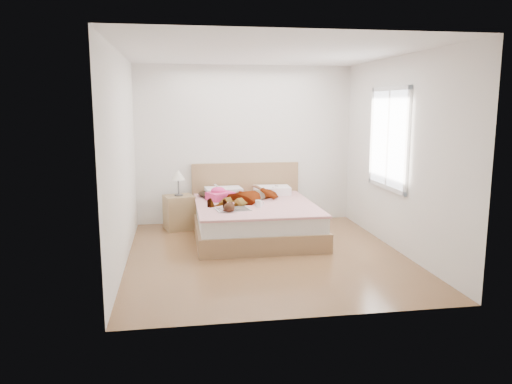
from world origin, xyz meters
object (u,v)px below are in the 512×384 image
(coffee_mug, at_px, (259,204))
(plush_toy, at_px, (229,207))
(phone, at_px, (217,186))
(magazine, at_px, (233,209))
(woman, at_px, (252,193))
(nightstand, at_px, (179,210))
(towel, at_px, (220,195))
(bed, at_px, (254,217))

(coffee_mug, height_order, plush_toy, plush_toy)
(phone, xyz_separation_m, coffee_mug, (0.53, -0.91, -0.12))
(magazine, bearing_deg, phone, 97.48)
(phone, relative_size, magazine, 0.18)
(magazine, height_order, plush_toy, plush_toy)
(woman, bearing_deg, phone, -172.11)
(woman, relative_size, nightstand, 1.67)
(woman, bearing_deg, nightstand, -154.53)
(magazine, bearing_deg, woman, 60.05)
(woman, relative_size, magazine, 3.08)
(plush_toy, bearing_deg, coffee_mug, 29.17)
(magazine, distance_m, nightstand, 1.31)
(phone, bearing_deg, towel, -128.32)
(phone, distance_m, towel, 0.29)
(phone, height_order, plush_toy, phone)
(woman, distance_m, phone, 0.64)
(woman, distance_m, plush_toy, 0.88)
(woman, relative_size, phone, 17.11)
(plush_toy, bearing_deg, magazine, 65.23)
(towel, distance_m, magazine, 0.77)
(woman, bearing_deg, plush_toy, -72.54)
(bed, bearing_deg, magazine, -128.10)
(bed, xyz_separation_m, towel, (-0.49, 0.27, 0.31))
(coffee_mug, relative_size, plush_toy, 0.54)
(towel, relative_size, coffee_mug, 3.43)
(phone, bearing_deg, bed, -90.17)
(woman, height_order, bed, bed)
(woman, height_order, towel, woman)
(nightstand, bearing_deg, bed, -27.11)
(phone, relative_size, bed, 0.04)
(phone, height_order, coffee_mug, phone)
(nightstand, bearing_deg, coffee_mug, -39.72)
(bed, relative_size, magazine, 4.03)
(phone, xyz_separation_m, towel, (0.02, -0.27, -0.10))
(bed, xyz_separation_m, nightstand, (-1.12, 0.57, 0.04))
(towel, bearing_deg, plush_toy, -86.78)
(plush_toy, distance_m, nightstand, 1.39)
(bed, distance_m, towel, 0.64)
(magazine, bearing_deg, bed, 51.90)
(bed, height_order, towel, bed)
(phone, distance_m, magazine, 1.05)
(towel, height_order, coffee_mug, towel)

